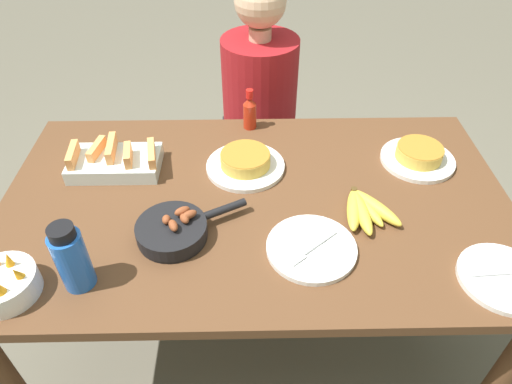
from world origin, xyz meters
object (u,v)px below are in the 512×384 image
Objects in this scene: skillet at (174,230)px; person_figure at (259,134)px; banana_bunch at (364,209)px; fruit_bowl_mango at (3,284)px; water_bottle at (72,258)px; frittata_plate_center at (245,162)px; frittata_plate_side at (418,156)px; hot_sauce_bottle at (250,111)px; empty_plate_far_left at (311,248)px; empty_plate_near_front at (503,278)px; melon_tray at (115,161)px.

skillet is 0.26× the size of person_figure.
skillet is (-0.57, -0.08, 0.01)m from banana_bunch.
person_figure is (0.68, 1.10, -0.30)m from fruit_bowl_mango.
water_bottle is at bearing -115.04° from person_figure.
water_bottle reaches higher than frittata_plate_center.
hot_sauce_bottle is (-0.58, 0.23, 0.04)m from frittata_plate_side.
hot_sauce_bottle is at bearing 125.09° from banana_bunch.
empty_plate_far_left is at bearing -82.94° from person_figure.
frittata_plate_side is 0.63m from hot_sauce_bottle.
frittata_plate_side is at bearing -46.60° from person_figure.
hot_sauce_bottle is (0.02, 0.26, 0.04)m from frittata_plate_center.
frittata_plate_center is 0.26m from hot_sauce_bottle.
frittata_plate_side is 0.83m from person_figure.
fruit_bowl_mango is (-0.61, -0.51, 0.01)m from frittata_plate_center.
person_figure reaches higher than frittata_plate_side.
empty_plate_near_front is (0.08, -0.52, -0.02)m from frittata_plate_side.
water_bottle reaches higher than empty_plate_far_left.
banana_bunch is 0.79× the size of frittata_plate_center.
hot_sauce_bottle is (-0.17, 0.63, 0.06)m from empty_plate_far_left.
hot_sauce_bottle is 0.13× the size of person_figure.
hot_sauce_bottle reaches higher than empty_plate_far_left.
fruit_bowl_mango reaches higher than skillet.
person_figure reaches higher than hot_sauce_bottle.
hot_sauce_bottle is at bearing 41.30° from skillet.
fruit_bowl_mango is 1.08× the size of hot_sauce_bottle.
person_figure reaches higher than water_bottle.
empty_plate_far_left is (0.18, -0.38, -0.02)m from frittata_plate_center.
hot_sauce_bottle is at bearing -97.93° from person_figure.
skillet is at bearing -171.48° from banana_bunch.
empty_plate_far_left is 0.81m from fruit_bowl_mango.
water_bottle is at bearing -172.75° from skillet.
banana_bunch is at bearing -18.93° from skillet.
person_figure is at bearing 82.07° from hot_sauce_bottle.
empty_plate_near_front and empty_plate_far_left have the same top height.
skillet is 0.45m from fruit_bowl_mango.
fruit_bowl_mango is at bearing -170.76° from empty_plate_far_left.
frittata_plate_center is 1.68× the size of hot_sauce_bottle.
empty_plate_near_front is (1.12, -0.50, -0.02)m from melon_tray.
melon_tray is 1.28× the size of empty_plate_near_front.
fruit_bowl_mango is (-1.29, -0.02, 0.03)m from empty_plate_near_front.
banana_bunch is 0.41m from empty_plate_near_front.
water_bottle is at bearing -132.41° from frittata_plate_center.
melon_tray is at bearing 90.84° from water_bottle.
empty_plate_far_left is at bearing 166.91° from empty_plate_near_front.
skillet is 0.38m from frittata_plate_center.
fruit_bowl_mango is at bearing -156.30° from frittata_plate_side.
water_bottle is (-0.80, -0.24, 0.08)m from banana_bunch.
frittata_plate_side is 1.07× the size of empty_plate_near_front.
empty_plate_far_left is (-0.42, -0.40, -0.02)m from frittata_plate_side.
frittata_plate_center is 1.13× the size of empty_plate_near_front.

